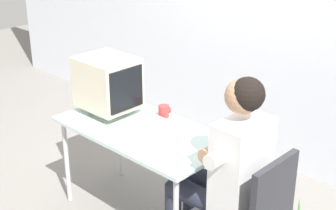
{
  "coord_description": "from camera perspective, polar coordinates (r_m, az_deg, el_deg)",
  "views": [
    {
      "loc": [
        2.29,
        -2.13,
        2.21
      ],
      "look_at": [
        0.24,
        0.0,
        0.97
      ],
      "focal_mm": 52.92,
      "sensor_mm": 36.0,
      "label": 1
    }
  ],
  "objects": [
    {
      "name": "person_seated",
      "position": [
        3.01,
        6.57,
        -7.17
      ],
      "size": [
        0.75,
        0.55,
        1.32
      ],
      "color": "silver",
      "rests_on": "ground_plane"
    },
    {
      "name": "crt_monitor",
      "position": [
        3.65,
        -6.96,
        2.52
      ],
      "size": [
        0.42,
        0.35,
        0.43
      ],
      "color": "beige",
      "rests_on": "desk"
    },
    {
      "name": "desk",
      "position": [
        3.49,
        -2.89,
        -3.68
      ],
      "size": [
        1.26,
        0.66,
        0.72
      ],
      "color": "#B7B7BC",
      "rests_on": "ground_plane"
    },
    {
      "name": "desk_mug",
      "position": [
        3.62,
        -0.47,
        -0.71
      ],
      "size": [
        0.08,
        0.09,
        0.09
      ],
      "color": "red",
      "rests_on": "desk"
    },
    {
      "name": "keyboard",
      "position": [
        3.45,
        -3.45,
        -2.59
      ],
      "size": [
        0.19,
        0.46,
        0.03
      ],
      "color": "beige",
      "rests_on": "desk"
    }
  ]
}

